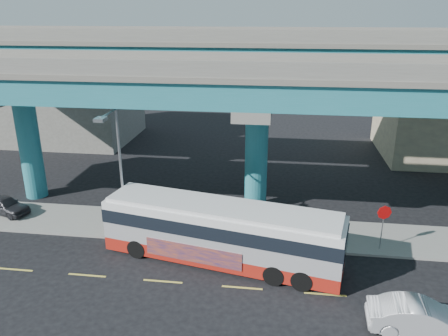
# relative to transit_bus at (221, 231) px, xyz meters

# --- Properties ---
(ground) EXTENTS (120.00, 120.00, 0.00)m
(ground) POSITION_rel_transit_bus_xyz_m (1.35, -2.04, -1.81)
(ground) COLOR black
(ground) RESTS_ON ground
(sidewalk) EXTENTS (70.00, 4.00, 0.15)m
(sidewalk) POSITION_rel_transit_bus_xyz_m (1.35, 3.46, -1.73)
(sidewalk) COLOR gray
(sidewalk) RESTS_ON ground
(lane_markings) EXTENTS (58.00, 0.12, 0.01)m
(lane_markings) POSITION_rel_transit_bus_xyz_m (1.35, -2.34, -1.80)
(lane_markings) COLOR #D8C64C
(lane_markings) RESTS_ON ground
(viaduct) EXTENTS (52.00, 12.40, 11.70)m
(viaduct) POSITION_rel_transit_bus_xyz_m (1.35, 7.07, 7.33)
(viaduct) COLOR #21757D
(viaduct) RESTS_ON ground
(building_concrete) EXTENTS (12.00, 10.00, 9.00)m
(building_concrete) POSITION_rel_transit_bus_xyz_m (-18.65, 21.96, 2.69)
(building_concrete) COLOR gray
(building_concrete) RESTS_ON ground
(transit_bus) EXTENTS (13.13, 5.33, 3.30)m
(transit_bus) POSITION_rel_transit_bus_xyz_m (0.00, 0.00, 0.00)
(transit_bus) COLOR #A11D13
(transit_bus) RESTS_ON ground
(sedan) EXTENTS (1.97, 4.50, 1.43)m
(sedan) POSITION_rel_transit_bus_xyz_m (9.05, -4.45, -1.09)
(sedan) COLOR silver
(sedan) RESTS_ON ground
(parked_car) EXTENTS (3.31, 4.28, 1.20)m
(parked_car) POSITION_rel_transit_bus_xyz_m (-14.94, 3.61, -1.06)
(parked_car) COLOR #2D2D32
(parked_car) RESTS_ON sidewalk
(street_lamp) EXTENTS (0.50, 2.54, 7.81)m
(street_lamp) POSITION_rel_transit_bus_xyz_m (-6.06, 1.40, 3.41)
(street_lamp) COLOR gray
(street_lamp) RESTS_ON sidewalk
(stop_sign) EXTENTS (0.79, 0.18, 2.67)m
(stop_sign) POSITION_rel_transit_bus_xyz_m (8.70, 2.14, 0.27)
(stop_sign) COLOR gray
(stop_sign) RESTS_ON sidewalk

